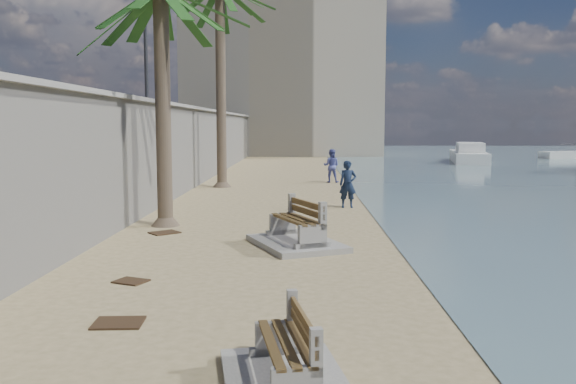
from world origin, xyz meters
name	(u,v)px	position (x,y,z in m)	size (l,w,h in m)	color
ground_plane	(315,347)	(0.00, 0.00, 0.00)	(140.00, 140.00, 0.00)	tan
seawall	(191,148)	(-5.20, 20.00, 1.75)	(0.45, 70.00, 3.50)	gray
wall_cap	(190,108)	(-5.20, 20.00, 3.55)	(0.80, 70.00, 0.12)	gray
end_building	(283,81)	(-2.00, 52.00, 7.00)	(18.00, 12.00, 14.00)	#B7AA93
bench_near	(285,356)	(-0.34, -1.18, 0.34)	(1.61, 2.09, 0.79)	gray
bench_far	(297,227)	(-0.29, 6.42, 0.45)	(2.49, 2.90, 1.02)	gray
streetlight	(145,1)	(-5.10, 12.00, 6.64)	(0.28, 0.28, 5.12)	#2D2D33
person_a	(348,181)	(1.38, 13.09, 0.91)	(0.66, 0.45, 1.83)	#121D33
person_b	(331,164)	(1.26, 22.20, 0.90)	(0.87, 0.67, 1.80)	#4A5099
yacht_far	(469,158)	(12.40, 38.80, 0.35)	(8.33, 2.33, 1.50)	silver
debris_b	(118,323)	(-2.75, 0.84, 0.01)	(0.69, 0.55, 0.03)	#382616
debris_c	(165,233)	(-3.73, 8.05, 0.01)	(0.70, 0.56, 0.03)	#382616
debris_d	(131,281)	(-3.22, 3.13, 0.01)	(0.55, 0.44, 0.03)	#382616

